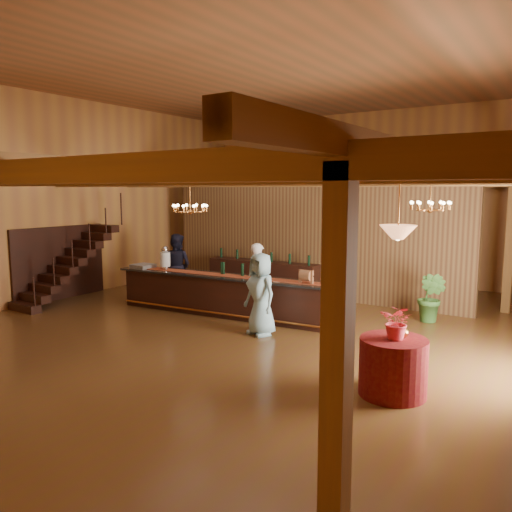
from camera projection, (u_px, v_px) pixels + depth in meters
The scene contains 27 objects.
floor at pixel (252, 326), 11.02m from camera, with size 14.00×14.00×0.00m, color brown.
ceiling at pixel (252, 67), 10.29m from camera, with size 14.00×14.00×0.00m, color #9F5F38.
wall_back at pixel (370, 197), 16.43m from camera, with size 12.00×0.10×5.50m, color #B77C38.
wall_left at pixel (74, 198), 13.94m from camera, with size 0.10×14.00×5.50m, color #B77C38.
beam_grid at pixel (265, 178), 11.01m from camera, with size 11.90×13.90×0.39m.
support_posts at pixel (238, 257), 10.39m from camera, with size 9.20×10.20×3.20m.
partition_wall at pixel (307, 241), 13.98m from camera, with size 9.00×0.18×3.10m, color brown.
staircase at pixel (67, 265), 13.26m from camera, with size 1.00×2.80×2.00m.
backroom_boxes at pixel (342, 269), 15.65m from camera, with size 4.10×0.60×1.10m.
tasting_bar at pixel (223, 295), 11.92m from camera, with size 5.87×1.28×0.98m.
beverage_dispenser at pixel (165, 258), 12.68m from camera, with size 0.26×0.26×0.60m.
glass_rack_tray at pixel (143, 266), 12.94m from camera, with size 0.50×0.50×0.10m, color gray.
raffle_drum at pixel (306, 276), 10.79m from camera, with size 0.34×0.24×0.30m.
bar_bottle_0 at pixel (222, 268), 11.98m from camera, with size 0.07×0.07×0.30m, color black.
bar_bottle_1 at pixel (223, 268), 11.96m from camera, with size 0.07×0.07×0.30m, color black.
bar_bottle_2 at pixel (242, 270), 11.71m from camera, with size 0.07×0.07×0.30m, color black.
backbar_shelf at pixel (263, 277), 14.38m from camera, with size 3.39×0.53×0.95m, color black.
round_table at pixel (393, 367), 7.29m from camera, with size 0.98×0.98×0.85m, color maroon.
chandelier_left at pixel (190, 208), 11.64m from camera, with size 0.80×0.80×0.79m.
chandelier_right at pixel (430, 205), 10.11m from camera, with size 0.80×0.80×0.68m.
pendant_lamp at pixel (398, 232), 7.02m from camera, with size 0.52×0.52×0.90m.
bartender at pixel (258, 278), 12.21m from camera, with size 0.62×0.41×1.71m, color white.
staff_second at pixel (176, 266), 13.81m from camera, with size 0.87×0.68×1.79m, color black.
guest at pixel (261, 294), 10.28m from camera, with size 0.84×0.55×1.71m, color #89B7C6.
floor_plant at pixel (431, 297), 11.25m from camera, with size 0.64×0.51×1.16m, color #366427.
table_flowers at pixel (398, 322), 7.16m from camera, with size 0.47×0.40×0.52m, color #D63240.
table_vase at pixel (402, 327), 7.29m from camera, with size 0.16×0.16×0.32m, color #C17534.
Camera 1 is at (6.00, -8.88, 3.00)m, focal length 35.00 mm.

